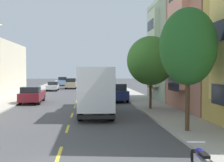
# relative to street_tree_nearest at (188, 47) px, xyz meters

# --- Properties ---
(ground_plane) EXTENTS (160.00, 160.00, 0.00)m
(ground_plane) POSITION_rel_street_tree_nearest_xyz_m (-6.40, 24.76, -4.57)
(ground_plane) COLOR #424244
(sidewalk_left) EXTENTS (3.20, 120.00, 0.14)m
(sidewalk_left) POSITION_rel_street_tree_nearest_xyz_m (-13.50, 22.76, -4.50)
(sidewalk_left) COLOR #A39E93
(sidewalk_left) RESTS_ON ground_plane
(sidewalk_right) EXTENTS (3.20, 120.00, 0.14)m
(sidewalk_right) POSITION_rel_street_tree_nearest_xyz_m (0.70, 22.76, -4.50)
(sidewalk_right) COLOR #A39E93
(sidewalk_right) RESTS_ON ground_plane
(lane_centerline_dashes) EXTENTS (0.14, 47.20, 0.01)m
(lane_centerline_dashes) POSITION_rel_street_tree_nearest_xyz_m (-6.40, 19.26, -4.57)
(lane_centerline_dashes) COLOR yellow
(lane_centerline_dashes) RESTS_ON ground_plane
(townhouse_third_sage) EXTENTS (12.72, 8.37, 11.12)m
(townhouse_third_sage) POSITION_rel_street_tree_nearest_xyz_m (8.25, 16.61, 0.79)
(townhouse_third_sage) COLOR #99AD8E
(townhouse_third_sage) RESTS_ON ground_plane
(street_tree_nearest) EXTENTS (2.99, 2.99, 6.48)m
(street_tree_nearest) POSITION_rel_street_tree_nearest_xyz_m (0.00, 0.00, 0.00)
(street_tree_nearest) COLOR #47331E
(street_tree_nearest) RESTS_ON sidewalk_right
(street_tree_second) EXTENTS (3.94, 3.94, 6.05)m
(street_tree_second) POSITION_rel_street_tree_nearest_xyz_m (-0.00, 8.76, -0.43)
(street_tree_second) COLOR #47331E
(street_tree_second) RESTS_ON sidewalk_right
(delivery_box_truck) EXTENTS (2.63, 7.15, 3.55)m
(delivery_box_truck) POSITION_rel_street_tree_nearest_xyz_m (-4.61, 6.21, -2.60)
(delivery_box_truck) COLOR white
(delivery_box_truck) RESTS_ON ground_plane
(parked_pickup_red) EXTENTS (2.07, 5.33, 1.73)m
(parked_pickup_red) POSITION_rel_street_tree_nearest_xyz_m (-2.17, 21.99, -3.75)
(parked_pickup_red) COLOR #AD1E1E
(parked_pickup_red) RESTS_ON ground_plane
(parked_pickup_burgundy) EXTENTS (2.12, 5.34, 1.73)m
(parked_pickup_burgundy) POSITION_rel_street_tree_nearest_xyz_m (-10.85, 15.04, -3.75)
(parked_pickup_burgundy) COLOR maroon
(parked_pickup_burgundy) RESTS_ON ground_plane
(parked_wagon_orange) EXTENTS (1.95, 4.75, 1.50)m
(parked_wagon_orange) POSITION_rel_street_tree_nearest_xyz_m (-1.93, 33.77, -3.77)
(parked_wagon_orange) COLOR orange
(parked_wagon_orange) RESTS_ON ground_plane
(parked_suv_navy) EXTENTS (2.05, 4.84, 1.93)m
(parked_suv_navy) POSITION_rel_street_tree_nearest_xyz_m (-2.05, 16.04, -3.59)
(parked_suv_navy) COLOR navy
(parked_suv_navy) RESTS_ON ground_plane
(parked_hatchback_silver) EXTENTS (1.76, 4.01, 1.50)m
(parked_hatchback_silver) POSITION_rel_street_tree_nearest_xyz_m (-10.89, 33.01, -3.82)
(parked_hatchback_silver) COLOR #B2B5BA
(parked_hatchback_silver) RESTS_ON ground_plane
(parked_suv_sky) EXTENTS (1.95, 4.80, 1.93)m
(parked_suv_sky) POSITION_rel_street_tree_nearest_xyz_m (-10.64, 49.62, -3.59)
(parked_suv_sky) COLOR #7A9EC6
(parked_suv_sky) RESTS_ON ground_plane
(parked_sedan_black) EXTENTS (1.93, 4.55, 1.43)m
(parked_sedan_black) POSITION_rel_street_tree_nearest_xyz_m (-1.97, 48.12, -3.83)
(parked_sedan_black) COLOR black
(parked_sedan_black) RESTS_ON ground_plane
(moving_champagne_sedan) EXTENTS (1.95, 4.80, 1.93)m
(moving_champagne_sedan) POSITION_rel_street_tree_nearest_xyz_m (-8.20, 38.32, -3.59)
(moving_champagne_sedan) COLOR tan
(moving_champagne_sedan) RESTS_ON ground_plane
(parked_motorcycle) EXTENTS (0.62, 2.05, 0.90)m
(parked_motorcycle) POSITION_rel_street_tree_nearest_xyz_m (-1.65, -5.85, -4.16)
(parked_motorcycle) COLOR black
(parked_motorcycle) RESTS_ON ground_plane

